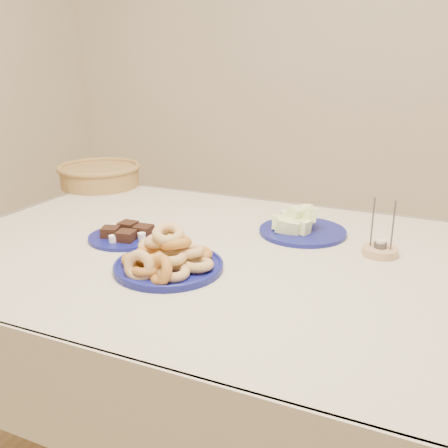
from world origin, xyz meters
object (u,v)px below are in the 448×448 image
Objects in this scene: wicker_basket at (100,174)px; candle_holder at (380,250)px; brownie_plate at (126,235)px; dining_table at (231,287)px; donut_platter at (167,259)px; melon_plate at (300,226)px.

wicker_basket is 2.79× the size of candle_holder.
wicker_basket reaches higher than brownie_plate.
brownie_plate reaches higher than dining_table.
candle_holder reaches higher than wicker_basket.
dining_table is at bearing 60.44° from donut_platter.
candle_holder is (0.38, 0.15, 0.12)m from dining_table.
dining_table is 0.43m from candle_holder.
melon_plate is at bearing 61.33° from dining_table.
wicker_basket is 1.23m from candle_holder.
melon_plate is 0.27m from candle_holder.
wicker_basket is (-0.71, 0.65, 0.02)m from donut_platter.
donut_platter is 0.58m from candle_holder.
dining_table is 0.35m from brownie_plate.
donut_platter reaches higher than melon_plate.
donut_platter reaches higher than dining_table.
wicker_basket reaches higher than dining_table.
dining_table is 0.25m from donut_platter.
donut_platter reaches higher than brownie_plate.
dining_table is 5.34× the size of donut_platter.
melon_plate is at bearing 161.75° from candle_holder.
dining_table is at bearing -158.29° from candle_holder.
candle_holder is (0.25, -0.08, -0.01)m from melon_plate.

